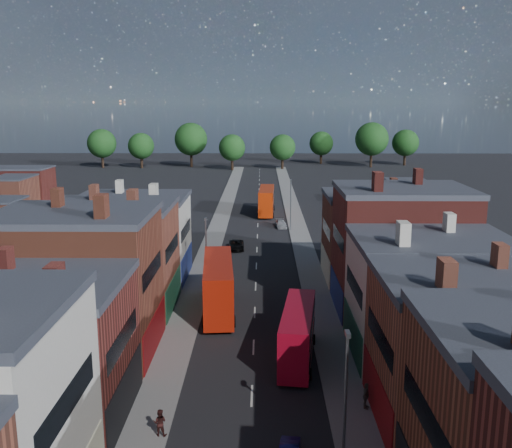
{
  "coord_description": "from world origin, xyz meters",
  "views": [
    {
      "loc": [
        0.67,
        -28.11,
        19.92
      ],
      "look_at": [
        0.0,
        35.75,
        6.26
      ],
      "focal_mm": 40.0,
      "sensor_mm": 36.0,
      "label": 1
    }
  ],
  "objects_px": {
    "ped_3": "(366,396)",
    "bus_2": "(266,200)",
    "car_2": "(236,245)",
    "ped_1": "(160,422)",
    "bus_1": "(298,333)",
    "bus_0": "(218,285)",
    "car_3": "(281,224)"
  },
  "relations": [
    {
      "from": "car_2",
      "to": "bus_0",
      "type": "bearing_deg",
      "value": -93.8
    },
    {
      "from": "bus_0",
      "to": "ped_1",
      "type": "distance_m",
      "value": 21.2
    },
    {
      "from": "bus_0",
      "to": "car_2",
      "type": "distance_m",
      "value": 24.23
    },
    {
      "from": "car_2",
      "to": "ped_3",
      "type": "xyz_separation_m",
      "value": [
        10.41,
        -41.89,
        0.38
      ]
    },
    {
      "from": "bus_2",
      "to": "car_3",
      "type": "height_order",
      "value": "bus_2"
    },
    {
      "from": "bus_1",
      "to": "ped_1",
      "type": "bearing_deg",
      "value": -122.69
    },
    {
      "from": "bus_0",
      "to": "ped_3",
      "type": "xyz_separation_m",
      "value": [
        11.06,
        -17.76,
        -1.75
      ]
    },
    {
      "from": "ped_3",
      "to": "car_3",
      "type": "bearing_deg",
      "value": 26.13
    },
    {
      "from": "ped_1",
      "to": "ped_3",
      "type": "xyz_separation_m",
      "value": [
        13.04,
        3.27,
        0.04
      ]
    },
    {
      "from": "bus_1",
      "to": "car_2",
      "type": "bearing_deg",
      "value": 107.93
    },
    {
      "from": "bus_1",
      "to": "ped_1",
      "type": "relative_size",
      "value": 5.93
    },
    {
      "from": "car_3",
      "to": "bus_0",
      "type": "bearing_deg",
      "value": -105.76
    },
    {
      "from": "bus_1",
      "to": "car_2",
      "type": "height_order",
      "value": "bus_1"
    },
    {
      "from": "ped_1",
      "to": "car_2",
      "type": "bearing_deg",
      "value": -88.27
    },
    {
      "from": "ped_1",
      "to": "bus_0",
      "type": "bearing_deg",
      "value": -90.32
    },
    {
      "from": "car_2",
      "to": "car_3",
      "type": "bearing_deg",
      "value": 62.61
    },
    {
      "from": "bus_1",
      "to": "bus_2",
      "type": "xyz_separation_m",
      "value": [
        -2.0,
        59.9,
        0.28
      ]
    },
    {
      "from": "ped_1",
      "to": "ped_3",
      "type": "relative_size",
      "value": 0.96
    },
    {
      "from": "bus_2",
      "to": "bus_0",
      "type": "bearing_deg",
      "value": -93.52
    },
    {
      "from": "bus_2",
      "to": "ped_3",
      "type": "relative_size",
      "value": 6.28
    },
    {
      "from": "ped_3",
      "to": "bus_2",
      "type": "bearing_deg",
      "value": 27.44
    },
    {
      "from": "bus_0",
      "to": "ped_1",
      "type": "xyz_separation_m",
      "value": [
        -1.98,
        -21.03,
        -1.79
      ]
    },
    {
      "from": "bus_2",
      "to": "ped_1",
      "type": "height_order",
      "value": "bus_2"
    },
    {
      "from": "ped_1",
      "to": "bus_1",
      "type": "bearing_deg",
      "value": -125.13
    },
    {
      "from": "bus_0",
      "to": "ped_1",
      "type": "bearing_deg",
      "value": -99.88
    },
    {
      "from": "bus_2",
      "to": "car_2",
      "type": "height_order",
      "value": "bus_2"
    },
    {
      "from": "bus_0",
      "to": "bus_2",
      "type": "xyz_separation_m",
      "value": [
        5.0,
        49.49,
        -0.19
      ]
    },
    {
      "from": "bus_2",
      "to": "ped_1",
      "type": "distance_m",
      "value": 70.89
    },
    {
      "from": "bus_2",
      "to": "car_2",
      "type": "distance_m",
      "value": 25.8
    },
    {
      "from": "car_2",
      "to": "car_3",
      "type": "distance_m",
      "value": 15.67
    },
    {
      "from": "car_2",
      "to": "bus_2",
      "type": "bearing_deg",
      "value": 77.99
    },
    {
      "from": "bus_1",
      "to": "car_2",
      "type": "distance_m",
      "value": 35.15
    }
  ]
}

